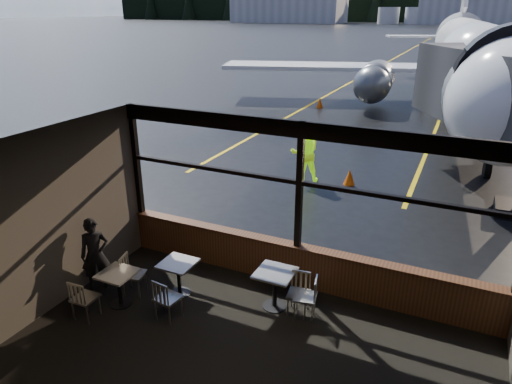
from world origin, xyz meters
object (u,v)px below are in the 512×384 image
Objects in this scene: chair_mid_w at (134,275)px; cone_wing at (320,103)px; passenger at (95,254)px; chair_near_e at (305,297)px; chair_left_s at (85,298)px; cafe_table_near at (275,290)px; cafe_table_left at (119,289)px; airliner at (481,10)px; chair_near_n at (299,295)px; chair_mid_s at (168,298)px; cafe_table_mid at (179,278)px; jet_bridge at (500,132)px; ground_crew at (305,153)px; cone_nose at (349,177)px.

cone_wing is (-2.32, 19.75, -0.15)m from chair_mid_w.
chair_mid_w is 0.91m from passenger.
chair_near_e and chair_mid_w have the same top height.
passenger is at bearing 118.84° from chair_left_s.
cone_wing is at bearing 93.28° from chair_left_s.
cafe_table_near is 1.10× the size of cafe_table_left.
cone_wing is (-2.03, 20.78, -0.15)m from chair_left_s.
airliner reaches higher than chair_mid_w.
chair_near_n is at bearing 88.87° from chair_mid_w.
chair_mid_w is 19.88m from cone_wing.
chair_mid_s is (-2.29, -1.12, 0.01)m from chair_near_e.
chair_near_e is 0.55× the size of passenger.
cone_wing is (-5.72, 19.02, -0.15)m from chair_near_e.
passenger reaches higher than cafe_table_mid.
chair_near_e is 4.09m from chair_left_s.
ground_crew is (-5.52, 0.46, -1.42)m from jet_bridge.
cafe_table_near is 1.08× the size of cafe_table_mid.
chair_near_e reaches higher than cafe_table_left.
chair_mid_w is at bearing -131.94° from jet_bridge.
passenger is at bearing -163.29° from cafe_table_mid.
airliner is at bearing 86.18° from chair_mid_s.
chair_mid_w is (-3.40, -0.73, 0.00)m from chair_near_e.
cafe_table_mid reaches higher than cone_wing.
cafe_table_mid reaches higher than cafe_table_left.
chair_mid_s is 20.43m from cone_wing.
ground_crew is at bearing -112.30° from airliner.
cafe_table_left is at bearing 12.53° from chair_near_n.
passenger is at bearing 4.97° from chair_near_n.
passenger is at bearing 90.52° from chair_near_e.
cone_wing is (-2.31, 20.18, -0.08)m from cafe_table_left.
cone_nose is (-0.35, 7.22, -0.13)m from cafe_table_near.
jet_bridge is 15.38× the size of cafe_table_left.
chair_mid_w is at bearing -156.97° from cafe_table_mid.
cafe_table_left is 3.61m from chair_near_e.
airliner reaches higher than chair_near_n.
cone_wing is (-3.27, 12.08, -0.71)m from ground_crew.
passenger is at bearing -94.55° from chair_mid_w.
cafe_table_left is 0.82× the size of chair_mid_s.
cone_nose is (-4.05, 0.79, -2.15)m from jet_bridge.
chair_mid_w reaches higher than chair_near_n.
chair_mid_s is (-4.33, -22.84, -4.94)m from airliner.
airliner is 61.97× the size of cone_wing.
ground_crew is (1.24, 8.70, 0.56)m from chair_left_s.
passenger is 8.77m from cone_nose.
airliner reaches higher than chair_near_e.
passenger is at bearing -165.78° from cafe_table_near.
chair_left_s is at bearing 104.40° from chair_near_e.
cafe_table_near is 0.40× the size of ground_crew.
chair_near_e is at bearing 156.51° from chair_near_n.
jet_bridge is 12.74× the size of chair_left_s.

